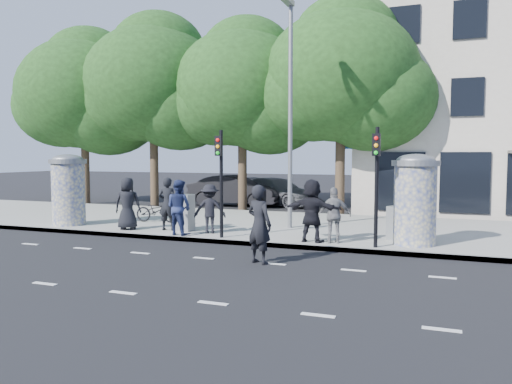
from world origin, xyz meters
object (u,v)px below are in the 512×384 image
at_px(ped_b, 168,204).
at_px(ped_d, 210,209).
at_px(cabinet_right, 396,223).
at_px(ped_a, 128,203).
at_px(ped_e, 334,215).
at_px(car_mid, 235,191).
at_px(car_right, 277,192).
at_px(man_road, 259,224).
at_px(ad_column_left, 68,188).
at_px(traffic_pole_near, 221,172).
at_px(ped_c, 179,207).
at_px(cabinet_left, 184,213).
at_px(bicycle, 157,211).
at_px(ad_column_right, 415,197).
at_px(traffic_pole_far, 376,174).
at_px(ped_f, 312,211).
at_px(street_lamp, 290,98).

bearing_deg(ped_b, ped_d, 168.30).
xyz_separation_m(ped_d, cabinet_right, (5.97, 0.78, -0.30)).
height_order(ped_a, ped_e, ped_a).
xyz_separation_m(car_mid, car_right, (2.00, 1.19, -0.08)).
bearing_deg(man_road, cabinet_right, -105.88).
xyz_separation_m(ad_column_left, ped_e, (10.15, -0.37, -0.56)).
xyz_separation_m(traffic_pole_near, man_road, (2.21, -2.45, -1.22)).
distance_m(ped_b, car_mid, 10.03).
xyz_separation_m(ped_c, cabinet_left, (-0.27, 0.85, -0.28)).
relative_size(ped_c, bicycle, 1.04).
xyz_separation_m(ad_column_right, car_right, (-7.88, 10.98, -0.79)).
relative_size(traffic_pole_far, ped_d, 2.07).
bearing_deg(car_mid, ped_b, -172.64).
height_order(ped_b, ped_d, ped_b).
bearing_deg(cabinet_right, ped_b, -152.79).
bearing_deg(car_right, ped_f, -133.13).
bearing_deg(car_right, ad_column_left, -178.30).
xyz_separation_m(ped_b, ped_c, (0.87, -0.76, -0.02)).
height_order(cabinet_right, car_right, car_right).
xyz_separation_m(bicycle, cabinet_right, (9.10, -0.96, 0.06)).
relative_size(ped_c, man_road, 0.90).
bearing_deg(ped_f, ped_b, 1.84).
distance_m(ped_a, man_road, 6.67).
height_order(ped_f, car_mid, ped_f).
distance_m(ped_e, cabinet_left, 5.39).
bearing_deg(traffic_pole_far, traffic_pole_near, 180.00).
bearing_deg(street_lamp, bicycle, -175.91).
bearing_deg(ped_e, cabinet_left, -22.57).
bearing_deg(man_road, ped_d, -25.61).
bearing_deg(cabinet_left, ped_d, -2.08).
height_order(ped_f, cabinet_left, ped_f).
relative_size(traffic_pole_far, cabinet_right, 3.25).
xyz_separation_m(street_lamp, ped_f, (1.49, -2.57, -3.69)).
bearing_deg(traffic_pole_far, man_road, -136.66).
bearing_deg(man_road, ped_f, -82.58).
xyz_separation_m(ped_f, bicycle, (-6.76, 2.19, -0.49)).
relative_size(ped_c, ped_f, 0.95).
height_order(ped_a, ped_b, ped_b).
distance_m(street_lamp, ped_e, 5.04).
relative_size(ad_column_right, cabinet_left, 2.10).
bearing_deg(ped_d, cabinet_right, 164.61).
bearing_deg(traffic_pole_near, ped_c, 177.87).
bearing_deg(ped_a, bicycle, -108.49).
distance_m(ped_c, car_right, 11.85).
bearing_deg(traffic_pole_far, ped_c, 179.48).
distance_m(ad_column_left, ped_c, 5.13).
bearing_deg(bicycle, ped_f, -113.66).
relative_size(ad_column_left, ped_f, 1.39).
xyz_separation_m(man_road, cabinet_left, (-4.01, 3.36, -0.23)).
bearing_deg(ped_a, ped_f, 158.03).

